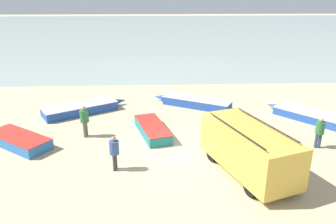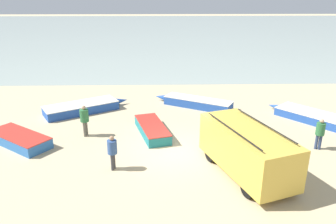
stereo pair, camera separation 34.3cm
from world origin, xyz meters
The scene contains 11 objects.
ground_plane centered at (0.00, 0.00, 0.00)m, with size 200.00×200.00×0.00m, color tan.
sea_water centered at (0.00, 52.00, 0.00)m, with size 120.00×80.00×0.01m, color #99A89E.
parked_van centered at (2.78, -2.13, 1.13)m, with size 3.46×5.28×2.18m.
fishing_rowboat_0 centered at (-1.29, 2.20, 0.28)m, with size 2.11×4.26×0.55m.
fishing_rowboat_1 centered at (1.56, 6.53, 0.29)m, with size 5.29×3.48×0.58m.
fishing_rowboat_2 centered at (8.31, 3.87, 0.25)m, with size 4.18×4.58×0.51m.
fishing_rowboat_3 centered at (-5.74, 5.71, 0.29)m, with size 5.35×3.78×0.57m.
fishing_rowboat_4 centered at (-8.08, 1.04, 0.28)m, with size 4.12×3.34×0.56m.
fisherman_0 centered at (-4.82, 1.90, 1.04)m, with size 0.45×0.45×1.73m.
fisherman_1 centered at (6.96, 0.03, 0.95)m, with size 0.42×0.42×1.59m.
fisherman_2 centered at (-2.87, -1.68, 0.95)m, with size 0.42×0.42×1.59m.
Camera 1 is at (-1.14, -14.32, 7.35)m, focal length 35.00 mm.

